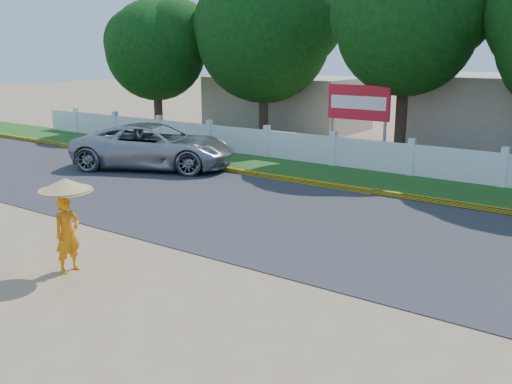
# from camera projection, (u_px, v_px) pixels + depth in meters

# --- Properties ---
(ground) EXTENTS (120.00, 120.00, 0.00)m
(ground) POSITION_uv_depth(u_px,v_px,m) (195.00, 279.00, 10.83)
(ground) COLOR #9E8460
(ground) RESTS_ON ground
(road) EXTENTS (60.00, 7.00, 0.02)m
(road) POSITION_uv_depth(u_px,v_px,m) (313.00, 222.00, 14.39)
(road) COLOR #38383A
(road) RESTS_ON ground
(grass_verge) EXTENTS (60.00, 3.50, 0.03)m
(grass_verge) POSITION_uv_depth(u_px,v_px,m) (394.00, 183.00, 18.54)
(grass_verge) COLOR #2D601E
(grass_verge) RESTS_ON ground
(curb) EXTENTS (40.00, 0.18, 0.16)m
(curb) POSITION_uv_depth(u_px,v_px,m) (372.00, 191.00, 17.18)
(curb) COLOR yellow
(curb) RESTS_ON ground
(fence) EXTENTS (40.00, 0.10, 1.10)m
(fence) POSITION_uv_depth(u_px,v_px,m) (411.00, 160.00, 19.55)
(fence) COLOR silver
(fence) RESTS_ON ground
(building_far) EXTENTS (8.00, 5.00, 2.80)m
(building_far) POSITION_uv_depth(u_px,v_px,m) (287.00, 103.00, 31.13)
(building_far) COLOR #B7AD99
(building_far) RESTS_ON ground
(vehicle) EXTENTS (6.44, 4.86, 1.62)m
(vehicle) POSITION_uv_depth(u_px,v_px,m) (155.00, 146.00, 20.80)
(vehicle) COLOR #979A9E
(vehicle) RESTS_ON ground
(monk_with_parasol) EXTENTS (1.03, 1.03, 1.88)m
(monk_with_parasol) POSITION_uv_depth(u_px,v_px,m) (66.00, 211.00, 10.92)
(monk_with_parasol) COLOR orange
(monk_with_parasol) RESTS_ON ground
(billboard) EXTENTS (2.50, 0.13, 2.95)m
(billboard) POSITION_uv_depth(u_px,v_px,m) (358.00, 107.00, 21.48)
(billboard) COLOR gray
(billboard) RESTS_ON ground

